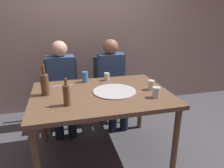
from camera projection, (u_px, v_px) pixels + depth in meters
name	position (u px, v px, depth m)	size (l,w,h in m)	color
ground_plane	(102.00, 154.00, 2.31)	(8.00, 8.00, 0.00)	#424247
back_wall	(82.00, 27.00, 3.15)	(6.00, 0.10, 2.60)	gray
dining_table	(101.00, 100.00, 2.09)	(1.36, 1.00, 0.74)	brown
pizza_tray	(114.00, 91.00, 2.09)	(0.44, 0.44, 0.01)	#ADADB2
wine_bottle	(67.00, 95.00, 1.75)	(0.06, 0.06, 0.24)	brown
beer_bottle	(45.00, 84.00, 1.97)	(0.08, 0.08, 0.30)	brown
tumbler_near	(107.00, 77.00, 2.43)	(0.06, 0.06, 0.09)	beige
tumbler_far	(156.00, 92.00, 1.93)	(0.07, 0.07, 0.10)	#B7C6BC
wine_glass	(151.00, 85.00, 2.13)	(0.07, 0.07, 0.10)	beige
soda_can	(85.00, 77.00, 2.37)	(0.07, 0.07, 0.12)	#337AC1
table_knife	(61.00, 86.00, 2.25)	(0.22, 0.02, 0.01)	#B7B7BC
chair_left	(62.00, 88.00, 2.87)	(0.44, 0.44, 0.90)	#2D3833
chair_right	(110.00, 84.00, 3.04)	(0.44, 0.44, 0.90)	#2D3833
guest_in_sweater	(62.00, 82.00, 2.69)	(0.36, 0.56, 1.17)	navy
guest_in_beanie	(112.00, 78.00, 2.86)	(0.36, 0.56, 1.17)	navy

